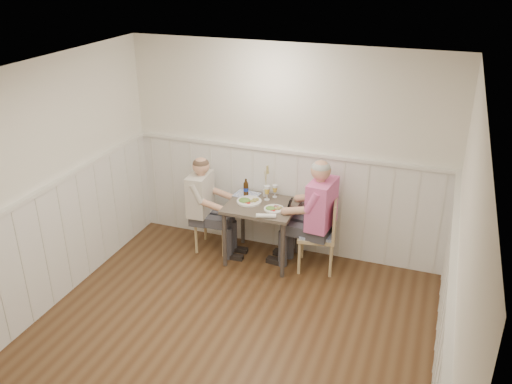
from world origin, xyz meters
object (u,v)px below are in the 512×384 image
man_in_pink (317,225)px  grass_vase (265,182)px  chair_left (209,214)px  dining_table (262,213)px  diner_cream (204,213)px  beer_bottle (246,188)px  chair_right (322,231)px

man_in_pink → grass_vase: man_in_pink is taller
chair_left → man_in_pink: 1.41m
grass_vase → dining_table: bearing=-79.4°
diner_cream → beer_bottle: 0.61m
chair_left → grass_vase: size_ratio=2.06×
chair_left → diner_cream: diner_cream is taller
chair_right → man_in_pink: bearing=-138.4°
chair_left → beer_bottle: beer_bottle is taller
beer_bottle → grass_vase: (0.22, 0.07, 0.09)m
dining_table → diner_cream: size_ratio=0.64×
dining_table → chair_right: size_ratio=0.91×
grass_vase → chair_left: bearing=-163.5°
man_in_pink → beer_bottle: size_ratio=6.35×
man_in_pink → beer_bottle: (-0.95, 0.17, 0.25)m
chair_right → grass_vase: (-0.78, 0.19, 0.45)m
man_in_pink → diner_cream: (-1.43, -0.06, -0.06)m
beer_bottle → chair_left: bearing=-164.1°
chair_right → diner_cream: 1.49m
dining_table → grass_vase: size_ratio=1.92×
diner_cream → man_in_pink: bearing=2.5°
dining_table → man_in_pink: man_in_pink is taller
diner_cream → beer_bottle: size_ratio=5.76×
dining_table → man_in_pink: (0.68, 0.01, -0.04)m
man_in_pink → diner_cream: 1.43m
chair_right → chair_left: (-1.46, -0.01, -0.01)m
man_in_pink → chair_right: bearing=41.6°
dining_table → beer_bottle: beer_bottle is taller
chair_right → grass_vase: grass_vase is taller
beer_bottle → grass_vase: grass_vase is taller
grass_vase → chair_right: bearing=-13.7°
dining_table → chair_right: bearing=4.1°
dining_table → grass_vase: 0.39m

